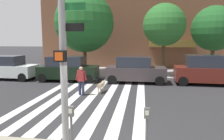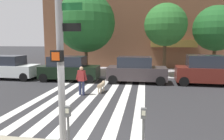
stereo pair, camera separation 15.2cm
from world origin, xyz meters
name	(u,v)px [view 1 (the left image)]	position (x,y,z in m)	size (l,w,h in m)	color
ground_plane	(108,97)	(0.00, 5.62, 0.00)	(160.00, 160.00, 0.00)	#2B2B2D
sidewalk_far	(122,72)	(0.00, 14.24, 0.07)	(80.00, 6.00, 0.15)	#A7A1A7
crosswalk_stripes	(92,96)	(-0.91, 5.62, 0.00)	(5.85, 10.64, 0.01)	silver
traffic_light_pole	(62,24)	(-0.14, -0.67, 3.52)	(0.74, 0.46, 5.80)	gray
parking_meter_curbside	(71,125)	(0.10, -0.88, 1.03)	(0.14, 0.11, 1.36)	#515456
parking_meter_second_along	(147,127)	(1.97, -0.75, 1.03)	(0.14, 0.11, 1.36)	#515456
parked_car_near_curb	(8,68)	(-8.73, 9.86, 0.90)	(4.36, 2.02, 1.87)	silver
parked_car_behind_first	(68,69)	(-3.77, 9.86, 0.92)	(4.46, 2.11, 1.88)	black
parked_car_third_in_line	(135,70)	(1.35, 9.86, 0.92)	(4.27, 1.95, 1.91)	#3B3335
parked_car_fourth_in_line	(206,71)	(6.25, 9.86, 0.99)	(4.36, 2.06, 2.06)	#5D1F18
street_tree_nearest	(84,23)	(-3.22, 12.79, 4.59)	(5.17, 5.17, 7.03)	#4C3823
street_tree_middle	(164,25)	(3.55, 12.48, 4.31)	(3.46, 3.46, 5.90)	#4C3823
street_tree_further	(214,29)	(7.64, 13.16, 4.03)	(3.68, 3.68, 5.74)	#4C3823
pedestrian_dog_walker	(81,79)	(-1.55, 5.78, 0.93)	(0.71, 0.29, 1.64)	#282D4C
dog_on_leash	(101,85)	(-0.57, 6.58, 0.44)	(0.36, 1.12, 0.65)	tan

